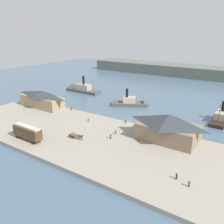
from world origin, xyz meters
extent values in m
plane|color=slate|center=(0.00, 0.00, 0.00)|extent=(320.00, 320.00, 0.00)
cube|color=#9E9384|center=(0.00, -22.00, 0.60)|extent=(110.00, 36.00, 1.20)
cube|color=gray|center=(0.00, -3.60, 0.50)|extent=(110.00, 0.80, 1.00)
cube|color=#998466|center=(-37.88, -9.28, 3.69)|extent=(20.72, 7.33, 4.97)
pyramid|color=#33383D|center=(-37.88, -9.28, 7.39)|extent=(21.13, 7.70, 2.44)
cube|color=#847056|center=(20.74, -10.35, 3.78)|extent=(17.93, 10.43, 5.17)
pyramid|color=#33383D|center=(20.74, -10.35, 7.94)|extent=(18.29, 10.96, 3.14)
cube|color=#4C381E|center=(-15.06, -34.53, 3.70)|extent=(10.72, 2.65, 3.20)
cube|color=beige|center=(-15.06, -34.53, 5.55)|extent=(10.29, 1.86, 0.50)
cylinder|color=black|center=(-11.31, -33.20, 1.65)|extent=(0.90, 0.18, 0.90)
cylinder|color=black|center=(-11.31, -35.85, 1.65)|extent=(0.90, 0.18, 0.90)
cylinder|color=black|center=(-18.81, -33.20, 1.65)|extent=(0.90, 0.18, 0.90)
cylinder|color=black|center=(-18.81, -35.85, 1.65)|extent=(0.90, 0.18, 0.90)
cube|color=brown|center=(-4.41, -25.46, 2.05)|extent=(2.60, 1.59, 0.50)
cylinder|color=#4C3828|center=(-5.19, -24.67, 1.80)|extent=(1.20, 0.10, 1.20)
cylinder|color=#4C3828|center=(-5.19, -26.26, 1.80)|extent=(1.20, 0.10, 1.20)
ellipsoid|color=#473323|center=(-1.71, -25.46, 2.30)|extent=(2.00, 0.70, 0.90)
ellipsoid|color=#473323|center=(-0.61, -25.46, 2.85)|extent=(0.70, 0.32, 0.44)
cylinder|color=#473323|center=(-1.11, -25.26, 1.70)|extent=(0.16, 0.16, 1.00)
cylinder|color=#473323|center=(-1.11, -25.66, 1.70)|extent=(0.16, 0.16, 1.00)
cylinder|color=#473323|center=(-2.31, -25.26, 1.70)|extent=(0.16, 0.16, 1.00)
cylinder|color=#473323|center=(-2.31, -25.66, 1.70)|extent=(0.16, 0.16, 1.00)
cylinder|color=#232328|center=(30.45, -28.97, 1.91)|extent=(0.42, 0.42, 1.43)
sphere|color=#CCA889|center=(30.45, -28.97, 2.76)|extent=(0.26, 0.26, 0.26)
cylinder|color=#4C3D33|center=(33.69, -30.15, 1.88)|extent=(0.40, 0.40, 1.37)
sphere|color=#CCA889|center=(33.69, -30.15, 2.69)|extent=(0.25, 0.25, 0.25)
cylinder|color=#4C3D33|center=(5.79, -19.54, 1.95)|extent=(0.44, 0.44, 1.50)
sphere|color=#CCA889|center=(5.79, -19.54, 2.84)|extent=(0.27, 0.27, 0.27)
cylinder|color=#4C3D33|center=(5.06, -15.56, 1.86)|extent=(0.39, 0.39, 1.32)
sphere|color=#CCA889|center=(5.06, -15.56, 2.64)|extent=(0.24, 0.24, 0.24)
cylinder|color=#3D4C42|center=(-9.60, -11.82, 1.86)|extent=(0.39, 0.39, 1.32)
sphere|color=#CCA889|center=(-9.60, -11.82, 2.64)|extent=(0.24, 0.24, 0.24)
cylinder|color=black|center=(2.46, -5.02, 1.65)|extent=(0.44, 0.44, 0.90)
cylinder|color=black|center=(-24.34, -5.30, 1.65)|extent=(0.44, 0.44, 0.90)
cube|color=black|center=(30.72, 19.65, 0.64)|extent=(5.32, 18.02, 1.29)
cube|color=#B2A893|center=(30.72, 19.65, 2.61)|extent=(4.18, 7.53, 2.65)
cylinder|color=black|center=(30.73, 20.50, 5.91)|extent=(1.20, 1.20, 3.94)
cylinder|color=brown|center=(30.68, 14.26, 4.77)|extent=(0.24, 0.24, 6.97)
cube|color=#514C47|center=(-43.97, 25.55, 0.75)|extent=(21.63, 6.33, 1.51)
cone|color=#514C47|center=(-54.77, 25.61, 0.75)|extent=(3.92, 5.60, 5.58)
cube|color=#B2A893|center=(-43.97, 25.55, 3.01)|extent=(8.96, 4.29, 3.01)
cylinder|color=black|center=(-43.77, 25.55, 6.85)|extent=(1.21, 1.21, 4.66)
cylinder|color=brown|center=(-37.49, 25.51, 4.30)|extent=(0.24, 0.24, 5.57)
cube|color=#514C47|center=(-9.20, 17.64, 0.75)|extent=(16.86, 13.23, 1.50)
cone|color=#514C47|center=(-2.28, 21.67, 0.75)|extent=(5.20, 6.10, 5.38)
cube|color=#B2A893|center=(-9.20, 17.64, 2.78)|extent=(7.21, 6.71, 2.55)
cylinder|color=black|center=(-10.17, 17.08, 6.06)|extent=(1.13, 1.13, 4.02)
cube|color=#60665B|center=(0.00, 110.00, 4.00)|extent=(180.00, 24.00, 8.00)
camera|label=1|loc=(44.61, -76.04, 33.35)|focal=38.47mm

